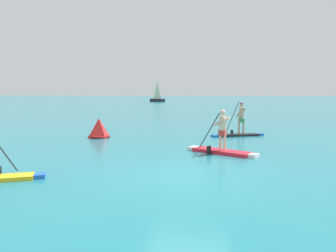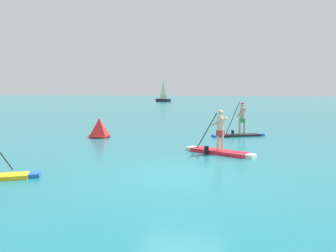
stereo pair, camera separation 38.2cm
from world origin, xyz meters
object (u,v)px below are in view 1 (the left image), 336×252
paddleboarder_far_right (239,129)px  race_marker_buoy (99,129)px  sailboat_left_horizon (157,99)px  paddleboarder_mid_center (222,145)px

paddleboarder_far_right → race_marker_buoy: paddleboarder_far_right is taller
race_marker_buoy → sailboat_left_horizon: (-13.84, 65.55, 0.32)m
paddleboarder_mid_center → sailboat_left_horizon: (-20.47, 68.78, 0.45)m
paddleboarder_far_right → sailboat_left_horizon: 66.67m
paddleboarder_mid_center → race_marker_buoy: paddleboarder_mid_center is taller
paddleboarder_mid_center → sailboat_left_horizon: size_ratio=0.50×
paddleboarder_far_right → sailboat_left_horizon: sailboat_left_horizon is taller
paddleboarder_far_right → race_marker_buoy: bearing=-9.4°
race_marker_buoy → paddleboarder_mid_center: bearing=-25.9°
paddleboarder_far_right → sailboat_left_horizon: size_ratio=0.50×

